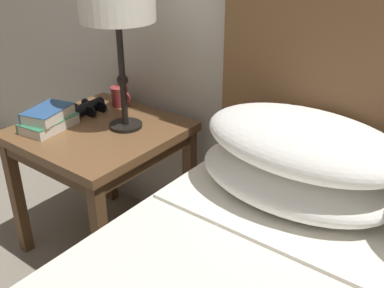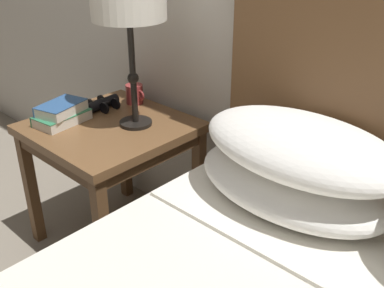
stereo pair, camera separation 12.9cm
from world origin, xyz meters
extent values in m
cube|color=brown|center=(-0.56, 0.65, 0.54)|extent=(0.58, 0.58, 0.04)
cube|color=brown|center=(-0.56, 0.65, 0.50)|extent=(0.55, 0.55, 0.05)
cube|color=brown|center=(-0.82, 0.39, 0.26)|extent=(0.04, 0.04, 0.53)
cube|color=brown|center=(-0.31, 0.39, 0.26)|extent=(0.04, 0.04, 0.53)
cube|color=brown|center=(-0.82, 0.90, 0.26)|extent=(0.04, 0.04, 0.53)
cube|color=brown|center=(-0.31, 0.90, 0.26)|extent=(0.04, 0.04, 0.53)
cube|color=white|center=(0.55, 0.58, 0.54)|extent=(1.29, 0.28, 0.01)
ellipsoid|color=white|center=(0.25, 0.69, 0.61)|extent=(0.60, 0.36, 0.15)
ellipsoid|color=white|center=(0.26, 0.69, 0.73)|extent=(0.60, 0.36, 0.15)
cylinder|color=black|center=(-0.48, 0.72, 0.57)|extent=(0.13, 0.13, 0.01)
cylinder|color=black|center=(-0.48, 0.72, 0.78)|extent=(0.02, 0.02, 0.40)
sphere|color=black|center=(-0.48, 0.72, 0.76)|extent=(0.04, 0.04, 0.04)
cube|color=silver|center=(-0.71, 0.53, 0.58)|extent=(0.15, 0.22, 0.04)
cube|color=#337F56|center=(-0.71, 0.53, 0.60)|extent=(0.15, 0.22, 0.00)
cube|color=#337F56|center=(-0.77, 0.52, 0.58)|extent=(0.03, 0.21, 0.04)
cube|color=silver|center=(-0.71, 0.53, 0.62)|extent=(0.16, 0.21, 0.04)
cube|color=#2D568E|center=(-0.71, 0.53, 0.64)|extent=(0.16, 0.21, 0.00)
cube|color=#2D568E|center=(-0.77, 0.52, 0.62)|extent=(0.05, 0.18, 0.04)
cylinder|color=black|center=(-0.71, 0.70, 0.58)|extent=(0.05, 0.10, 0.04)
cylinder|color=black|center=(-0.67, 0.70, 0.58)|extent=(0.05, 0.01, 0.05)
cylinder|color=black|center=(-0.76, 0.70, 0.58)|extent=(0.04, 0.02, 0.04)
cylinder|color=black|center=(-0.72, 0.76, 0.58)|extent=(0.05, 0.10, 0.04)
cylinder|color=black|center=(-0.67, 0.77, 0.58)|extent=(0.05, 0.01, 0.05)
cylinder|color=black|center=(-0.77, 0.76, 0.58)|extent=(0.04, 0.02, 0.04)
cube|color=black|center=(-0.72, 0.73, 0.59)|extent=(0.06, 0.04, 0.01)
cylinder|color=black|center=(-0.72, 0.73, 0.60)|extent=(0.02, 0.01, 0.02)
cylinder|color=#993333|center=(-0.66, 0.87, 0.61)|extent=(0.08, 0.08, 0.08)
torus|color=#993333|center=(-0.62, 0.87, 0.61)|extent=(0.05, 0.01, 0.05)
camera|label=1|loc=(0.71, -0.41, 1.30)|focal=42.00mm
camera|label=2|loc=(0.81, -0.33, 1.30)|focal=42.00mm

